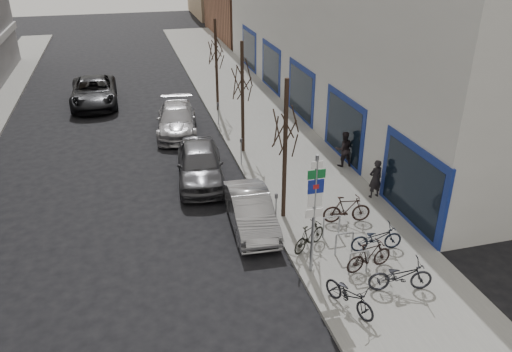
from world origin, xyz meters
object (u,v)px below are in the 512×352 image
bike_mid_curb (377,236)px  parked_car_back (177,120)px  bike_far_inner (347,209)px  tree_far (216,44)px  parked_car_mid (200,164)px  pedestrian_far (344,149)px  bike_mid_inner (309,236)px  bike_far_curb (401,273)px  parked_car_front (251,211)px  bike_rack (344,241)px  meter_back (218,111)px  pedestrian_near (375,179)px  bike_near_left (350,293)px  bike_near_right (369,256)px  tree_near (286,118)px  meter_front (276,206)px  tree_mid (242,72)px  lane_car (94,92)px  highway_sign_pole (314,208)px  meter_mid (241,149)px

bike_mid_curb → parked_car_back: 14.14m
bike_far_inner → tree_far: bearing=17.1°
parked_car_mid → pedestrian_far: 6.58m
bike_mid_inner → bike_far_curb: (1.87, -2.78, 0.11)m
parked_car_front → pedestrian_far: (5.37, 3.84, 0.31)m
bike_rack → meter_back: bearing=97.0°
parked_car_back → pedestrian_near: (6.84, -9.70, 0.22)m
bike_near_left → parked_car_front: size_ratio=0.44×
parked_car_front → bike_near_left: bearing=-70.3°
tree_far → parked_car_mid: tree_far is taller
bike_near_left → bike_near_right: bearing=25.8°
bike_rack → bike_mid_inner: bearing=149.1°
tree_near → meter_front: (-0.45, -0.50, -3.19)m
parked_car_mid → tree_mid: bearing=50.4°
meter_back → bike_far_curb: size_ratio=0.65×
tree_mid → lane_car: (-7.25, 9.99, -3.28)m
lane_car → parked_car_mid: bearing=-69.6°
tree_near → meter_front: 3.26m
parked_car_front → lane_car: bearing=112.5°
bike_near_right → bike_far_curb: 1.25m
bike_mid_curb → bike_mid_inner: bearing=77.1°
highway_sign_pole → pedestrian_near: 6.01m
bike_near_right → parked_car_back: (-4.41, 14.09, 0.08)m
parked_car_mid → lane_car: size_ratio=0.82×
bike_far_curb → meter_front: bearing=40.1°
tree_far → bike_mid_curb: tree_far is taller
tree_far → bike_near_right: (1.61, -16.90, -3.44)m
tree_far → pedestrian_far: (4.04, -9.39, -3.11)m
highway_sign_pole → meter_back: (-0.25, 14.01, -1.54)m
highway_sign_pole → bike_mid_curb: 3.14m
highway_sign_pole → parked_car_mid: (-2.32, 7.54, -1.63)m
bike_mid_inner → bike_mid_curb: bearing=-139.9°
bike_mid_inner → meter_front: bearing=-12.8°
tree_near → bike_mid_curb: (2.34, -2.97, -3.40)m
bike_mid_inner → pedestrian_far: 7.06m
highway_sign_pole → bike_far_curb: size_ratio=2.15×
tree_far → meter_back: bearing=-100.2°
highway_sign_pole → bike_rack: bearing=23.6°
bike_rack → meter_front: size_ratio=1.78×
highway_sign_pole → bike_far_curb: 3.23m
meter_back → parked_car_mid: bearing=-107.8°
parked_car_front → tree_mid: bearing=81.8°
bike_rack → parked_car_mid: 7.87m
bike_rack → bike_mid_curb: (1.14, -0.07, 0.04)m
bike_near_left → tree_far: bearing=68.2°
bike_mid_inner → pedestrian_far: bearing=-65.4°
tree_far → bike_mid_curb: bearing=-81.7°
bike_mid_inner → bike_far_inner: size_ratio=0.90×
meter_mid → meter_back: size_ratio=1.00×
highway_sign_pole → pedestrian_far: size_ratio=2.48×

